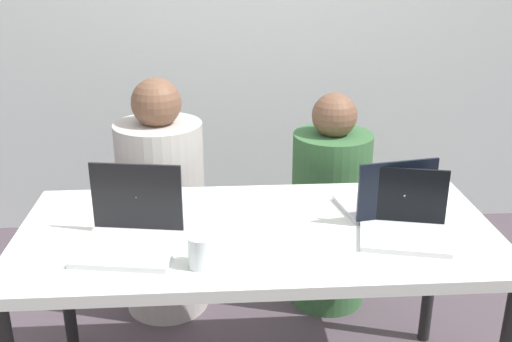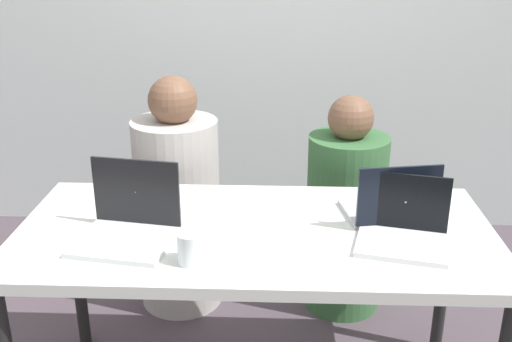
{
  "view_description": "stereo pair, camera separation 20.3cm",
  "coord_description": "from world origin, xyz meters",
  "px_view_note": "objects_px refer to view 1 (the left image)",
  "views": [
    {
      "loc": [
        -0.13,
        -1.82,
        1.65
      ],
      "look_at": [
        0.0,
        0.08,
        0.91
      ],
      "focal_mm": 42.0,
      "sensor_mm": 36.0,
      "label": 1
    },
    {
      "loc": [
        0.08,
        -1.82,
        1.65
      ],
      "look_at": [
        0.0,
        0.08,
        0.91
      ],
      "focal_mm": 42.0,
      "sensor_mm": 36.0,
      "label": 2
    }
  ],
  "objects_px": {
    "person_on_right": "(330,213)",
    "laptop_front_left": "(131,230)",
    "laptop_back_right": "(386,200)",
    "person_on_left": "(163,211)",
    "water_glass_left": "(201,253)",
    "laptop_front_right": "(404,222)"
  },
  "relations": [
    {
      "from": "person_on_left",
      "to": "person_on_right",
      "type": "relative_size",
      "value": 1.08
    },
    {
      "from": "laptop_front_left",
      "to": "laptop_back_right",
      "type": "relative_size",
      "value": 1.04
    },
    {
      "from": "water_glass_left",
      "to": "laptop_back_right",
      "type": "bearing_deg",
      "value": 26.99
    },
    {
      "from": "person_on_right",
      "to": "water_glass_left",
      "type": "relative_size",
      "value": 10.36
    },
    {
      "from": "laptop_front_left",
      "to": "laptop_back_right",
      "type": "xyz_separation_m",
      "value": [
        0.87,
        0.18,
        -0.0
      ]
    },
    {
      "from": "person_on_left",
      "to": "water_glass_left",
      "type": "xyz_separation_m",
      "value": [
        0.2,
        -0.92,
        0.28
      ]
    },
    {
      "from": "person_on_left",
      "to": "laptop_back_right",
      "type": "distance_m",
      "value": 1.08
    },
    {
      "from": "person_on_right",
      "to": "laptop_front_left",
      "type": "xyz_separation_m",
      "value": [
        -0.79,
        -0.77,
        0.33
      ]
    },
    {
      "from": "person_on_right",
      "to": "laptop_front_left",
      "type": "height_order",
      "value": "person_on_right"
    },
    {
      "from": "person_on_right",
      "to": "water_glass_left",
      "type": "height_order",
      "value": "person_on_right"
    },
    {
      "from": "person_on_left",
      "to": "water_glass_left",
      "type": "height_order",
      "value": "person_on_left"
    },
    {
      "from": "person_on_left",
      "to": "water_glass_left",
      "type": "relative_size",
      "value": 11.15
    },
    {
      "from": "laptop_front_right",
      "to": "laptop_back_right",
      "type": "bearing_deg",
      "value": 106.92
    },
    {
      "from": "laptop_back_right",
      "to": "water_glass_left",
      "type": "bearing_deg",
      "value": 16.79
    },
    {
      "from": "person_on_right",
      "to": "laptop_back_right",
      "type": "relative_size",
      "value": 3.17
    },
    {
      "from": "person_on_right",
      "to": "laptop_front_right",
      "type": "height_order",
      "value": "person_on_right"
    },
    {
      "from": "person_on_right",
      "to": "laptop_front_left",
      "type": "bearing_deg",
      "value": 30.89
    },
    {
      "from": "person_on_left",
      "to": "person_on_right",
      "type": "xyz_separation_m",
      "value": [
        0.77,
        0.0,
        -0.03
      ]
    },
    {
      "from": "person_on_left",
      "to": "laptop_front_right",
      "type": "height_order",
      "value": "person_on_left"
    },
    {
      "from": "laptop_front_right",
      "to": "water_glass_left",
      "type": "xyz_separation_m",
      "value": [
        -0.66,
        -0.16,
        -0.0
      ]
    },
    {
      "from": "laptop_front_left",
      "to": "person_on_left",
      "type": "bearing_deg",
      "value": 97.53
    },
    {
      "from": "laptop_front_left",
      "to": "laptop_back_right",
      "type": "height_order",
      "value": "laptop_front_left"
    }
  ]
}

